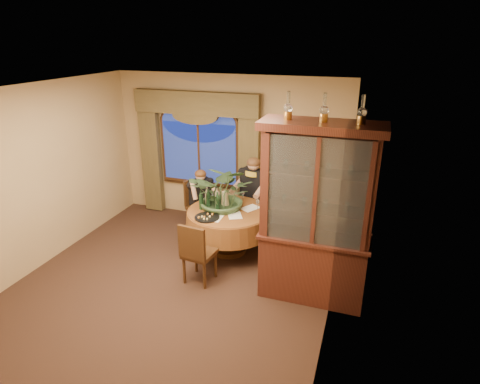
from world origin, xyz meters
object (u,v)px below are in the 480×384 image
(person_back, at_px, (201,201))
(wine_bottle_4, at_px, (217,202))
(person_pink, at_px, (285,210))
(olive_bowl, at_px, (231,211))
(chair_right, at_px, (288,227))
(wine_bottle_1, at_px, (201,200))
(oil_lamp_right, at_px, (362,110))
(person_scarf, at_px, (254,195))
(centerpiece_plant, at_px, (224,169))
(wine_bottle_2, at_px, (216,196))
(wine_bottle_3, at_px, (217,197))
(wine_bottle_0, at_px, (208,199))
(oil_lamp_left, at_px, (288,106))
(stoneware_vase, at_px, (225,199))
(wine_bottle_5, at_px, (207,196))
(chair_back_right, at_px, (249,203))
(chair_back, at_px, (200,207))
(chair_front_left, at_px, (199,252))
(dining_table, at_px, (229,231))
(oil_lamp_center, at_px, (324,108))
(china_cabinet, at_px, (316,216))

(person_back, bearing_deg, wine_bottle_4, 79.24)
(person_pink, distance_m, person_back, 1.61)
(olive_bowl, distance_m, wine_bottle_4, 0.27)
(chair_right, height_order, wine_bottle_1, wine_bottle_1)
(oil_lamp_right, relative_size, person_scarf, 0.24)
(person_pink, xyz_separation_m, wine_bottle_4, (-1.02, -0.48, 0.20))
(centerpiece_plant, bearing_deg, wine_bottle_2, 159.38)
(oil_lamp_right, bearing_deg, wine_bottle_3, 157.36)
(person_pink, relative_size, wine_bottle_0, 4.34)
(wine_bottle_1, bearing_deg, oil_lamp_left, -25.31)
(stoneware_vase, bearing_deg, wine_bottle_5, -166.26)
(person_back, relative_size, wine_bottle_0, 3.66)
(person_pink, xyz_separation_m, person_back, (-1.60, 0.16, -0.11))
(oil_lamp_right, relative_size, wine_bottle_2, 1.03)
(chair_back_right, height_order, chair_back, same)
(person_pink, distance_m, wine_bottle_1, 1.41)
(chair_front_left, bearing_deg, oil_lamp_left, 12.71)
(wine_bottle_4, relative_size, wine_bottle_5, 1.00)
(dining_table, bearing_deg, wine_bottle_5, 168.68)
(person_pink, distance_m, olive_bowl, 0.92)
(chair_right, bearing_deg, wine_bottle_4, 92.11)
(chair_back, xyz_separation_m, olive_bowl, (0.82, -0.59, 0.29))
(person_back, bearing_deg, oil_lamp_center, 95.41)
(china_cabinet, xyz_separation_m, chair_back_right, (-1.49, 1.84, -0.76))
(china_cabinet, relative_size, wine_bottle_4, 7.50)
(person_back, bearing_deg, wine_bottle_5, 71.93)
(person_back, height_order, olive_bowl, person_back)
(chair_back_right, xyz_separation_m, person_back, (-0.78, -0.47, 0.12))
(person_back, bearing_deg, wine_bottle_2, 86.56)
(dining_table, height_order, wine_bottle_1, wine_bottle_1)
(chair_back, bearing_deg, person_back, 178.53)
(oil_lamp_right, height_order, olive_bowl, oil_lamp_right)
(oil_lamp_center, height_order, person_back, oil_lamp_center)
(chair_front_left, distance_m, wine_bottle_2, 1.22)
(oil_lamp_center, bearing_deg, wine_bottle_3, 152.56)
(chair_back, relative_size, olive_bowl, 6.94)
(olive_bowl, height_order, wine_bottle_2, wine_bottle_2)
(wine_bottle_0, bearing_deg, wine_bottle_2, 66.73)
(oil_lamp_center, height_order, wine_bottle_5, oil_lamp_center)
(chair_back_right, relative_size, chair_front_left, 1.00)
(chair_right, bearing_deg, wine_bottle_2, 79.55)
(centerpiece_plant, bearing_deg, person_pink, 17.55)
(oil_lamp_left, xyz_separation_m, person_pink, (-0.24, 1.22, -1.93))
(chair_back_right, height_order, person_scarf, person_scarf)
(oil_lamp_right, xyz_separation_m, chair_right, (-1.00, 1.06, -2.16))
(dining_table, distance_m, china_cabinet, 1.94)
(person_back, xyz_separation_m, person_scarf, (0.91, 0.33, 0.11))
(stoneware_vase, distance_m, wine_bottle_0, 0.29)
(dining_table, xyz_separation_m, stoneware_vase, (-0.12, 0.15, 0.50))
(oil_lamp_left, xyz_separation_m, wine_bottle_4, (-1.25, 0.74, -1.73))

